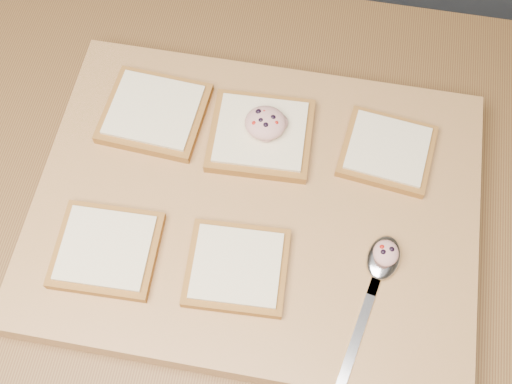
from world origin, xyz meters
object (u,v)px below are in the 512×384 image
Objects in this scene: cutting_board at (256,210)px; bread_far_center at (261,135)px; spoon at (380,268)px; tuna_salad_dollop at (265,123)px.

cutting_board is 4.06× the size of bread_far_center.
bread_far_center is 0.22m from spoon.
tuna_salad_dollop is at bearing 48.36° from bread_far_center.
tuna_salad_dollop is at bearing 93.15° from cutting_board.
spoon is (0.16, -0.15, -0.02)m from tuna_salad_dollop.
tuna_salad_dollop is (0.00, 0.01, 0.02)m from bread_far_center.
cutting_board is at bearing 159.04° from spoon.
spoon is at bearing -20.96° from cutting_board.
tuna_salad_dollop is (-0.01, 0.10, 0.05)m from cutting_board.
bread_far_center is at bearing 137.90° from spoon.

